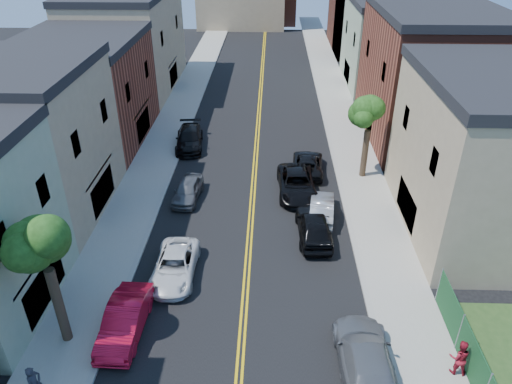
# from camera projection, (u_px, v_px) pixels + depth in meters

# --- Properties ---
(sidewalk_left) EXTENTS (3.20, 100.00, 0.15)m
(sidewalk_left) POSITION_uv_depth(u_px,v_px,m) (173.00, 121.00, 44.20)
(sidewalk_left) COLOR gray
(sidewalk_left) RESTS_ON ground
(sidewalk_right) EXTENTS (3.20, 100.00, 0.15)m
(sidewalk_right) POSITION_uv_depth(u_px,v_px,m) (345.00, 124.00, 43.75)
(sidewalk_right) COLOR gray
(sidewalk_right) RESTS_ON ground
(curb_left) EXTENTS (0.30, 100.00, 0.15)m
(curb_left) POSITION_uv_depth(u_px,v_px,m) (192.00, 122.00, 44.15)
(curb_left) COLOR gray
(curb_left) RESTS_ON ground
(curb_right) EXTENTS (0.30, 100.00, 0.15)m
(curb_right) POSITION_uv_depth(u_px,v_px,m) (325.00, 123.00, 43.80)
(curb_right) COLOR gray
(curb_right) RESTS_ON ground
(bldg_left_tan_near) EXTENTS (9.00, 10.00, 9.00)m
(bldg_left_tan_near) POSITION_uv_depth(u_px,v_px,m) (22.00, 146.00, 29.21)
(bldg_left_tan_near) COLOR #998466
(bldg_left_tan_near) RESTS_ON ground
(bldg_left_brick) EXTENTS (9.00, 12.00, 8.00)m
(bldg_left_brick) POSITION_uv_depth(u_px,v_px,m) (85.00, 94.00, 38.94)
(bldg_left_brick) COLOR brown
(bldg_left_brick) RESTS_ON ground
(bldg_left_tan_far) EXTENTS (9.00, 16.00, 9.50)m
(bldg_left_tan_far) POSITION_uv_depth(u_px,v_px,m) (129.00, 43.00, 50.61)
(bldg_left_tan_far) COLOR #998466
(bldg_left_tan_far) RESTS_ON ground
(bldg_right_tan) EXTENTS (9.00, 12.00, 9.00)m
(bldg_right_tan) POSITION_uv_depth(u_px,v_px,m) (494.00, 160.00, 27.56)
(bldg_right_tan) COLOR #998466
(bldg_right_tan) RESTS_ON ground
(bldg_right_brick) EXTENTS (9.00, 14.00, 10.00)m
(bldg_right_brick) POSITION_uv_depth(u_px,v_px,m) (428.00, 78.00, 39.35)
(bldg_right_brick) COLOR brown
(bldg_right_brick) RESTS_ON ground
(bldg_right_palegrn) EXTENTS (9.00, 12.00, 8.50)m
(bldg_right_palegrn) POSITION_uv_depth(u_px,v_px,m) (391.00, 46.00, 51.79)
(bldg_right_palegrn) COLOR gray
(bldg_right_palegrn) RESTS_ON ground
(tree_left_mid) EXTENTS (5.20, 5.20, 9.29)m
(tree_left_mid) POSITION_uv_depth(u_px,v_px,m) (35.00, 220.00, 18.52)
(tree_left_mid) COLOR #352A1A
(tree_left_mid) RESTS_ON sidewalk_left
(tree_right_far) EXTENTS (4.40, 4.40, 8.03)m
(tree_right_far) POSITION_uv_depth(u_px,v_px,m) (372.00, 102.00, 32.26)
(tree_right_far) COLOR #352A1A
(tree_right_far) RESTS_ON sidewalk_right
(red_sedan) EXTENTS (1.73, 4.63, 1.51)m
(red_sedan) POSITION_uv_depth(u_px,v_px,m) (125.00, 320.00, 21.89)
(red_sedan) COLOR red
(red_sedan) RESTS_ON ground
(white_pickup) EXTENTS (2.18, 4.69, 1.30)m
(white_pickup) POSITION_uv_depth(u_px,v_px,m) (175.00, 266.00, 25.38)
(white_pickup) COLOR silver
(white_pickup) RESTS_ON ground
(grey_car_left) EXTENTS (1.92, 4.09, 1.35)m
(grey_car_left) POSITION_uv_depth(u_px,v_px,m) (188.00, 190.00, 32.20)
(grey_car_left) COLOR #4F5156
(grey_car_left) RESTS_ON ground
(black_car_left) EXTENTS (2.61, 5.35, 1.50)m
(black_car_left) POSITION_uv_depth(u_px,v_px,m) (189.00, 139.00, 39.26)
(black_car_left) COLOR black
(black_car_left) RESTS_ON ground
(grey_car_right) EXTENTS (2.36, 5.62, 1.62)m
(grey_car_right) POSITION_uv_depth(u_px,v_px,m) (366.00, 360.00, 19.87)
(grey_car_right) COLOR slate
(grey_car_right) RESTS_ON ground
(black_car_right) EXTENTS (2.13, 4.88, 1.63)m
(black_car_right) POSITION_uv_depth(u_px,v_px,m) (314.00, 226.00, 28.30)
(black_car_right) COLOR black
(black_car_right) RESTS_ON ground
(silver_car_right) EXTENTS (1.91, 4.27, 1.36)m
(silver_car_right) POSITION_uv_depth(u_px,v_px,m) (322.00, 208.00, 30.24)
(silver_car_right) COLOR #A4A6AC
(silver_car_right) RESTS_ON ground
(dark_car_right_far) EXTENTS (2.49, 4.88, 1.32)m
(dark_car_right_far) POSITION_uv_depth(u_px,v_px,m) (308.00, 164.00, 35.55)
(dark_car_right_far) COLOR black
(dark_car_right_far) RESTS_ON ground
(black_suv_lane) EXTENTS (2.73, 5.51, 1.50)m
(black_suv_lane) POSITION_uv_depth(u_px,v_px,m) (297.00, 184.00, 32.78)
(black_suv_lane) COLOR black
(black_suv_lane) RESTS_ON ground
(pedestrian_left) EXTENTS (0.59, 0.74, 1.77)m
(pedestrian_left) POSITION_uv_depth(u_px,v_px,m) (35.00, 384.00, 18.60)
(pedestrian_left) COLOR #292931
(pedestrian_left) RESTS_ON sidewalk_left
(pedestrian_right) EXTENTS (0.94, 0.78, 1.73)m
(pedestrian_right) POSITION_uv_depth(u_px,v_px,m) (459.00, 357.00, 19.74)
(pedestrian_right) COLOR maroon
(pedestrian_right) RESTS_ON sidewalk_right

